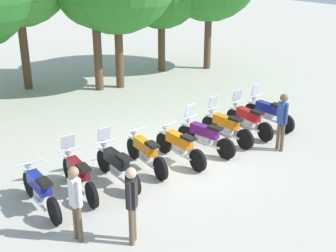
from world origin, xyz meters
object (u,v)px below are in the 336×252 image
Objects in this scene: motorcycle_4 at (179,145)px; person_1 at (282,118)px; motorcycle_2 at (116,164)px; person_2 at (132,200)px; motorcycle_7 at (248,119)px; motorcycle_1 at (78,174)px; motorcycle_8 at (268,112)px; motorcycle_3 at (146,152)px; motorcycle_0 at (40,190)px; person_0 at (76,198)px; motorcycle_6 at (226,126)px; motorcycle_5 at (204,135)px.

motorcycle_4 is 3.24m from person_1.
person_2 is at bearing 157.84° from motorcycle_2.
motorcycle_7 is at bearing -108.37° from person_2.
motorcycle_1 is at bearing 86.76° from motorcycle_2.
person_1 reaches higher than motorcycle_8.
person_2 reaches higher than motorcycle_8.
motorcycle_7 reaches higher than motorcycle_3.
person_0 is at bearing -174.26° from motorcycle_0.
motorcycle_7 is at bearing -90.77° from motorcycle_6.
motorcycle_0 is at bearing 92.96° from motorcycle_8.
person_2 is at bearing 114.98° from motorcycle_6.
motorcycle_2 is 1.00× the size of motorcycle_4.
motorcycle_2 is (2.10, 0.19, 0.01)m from motorcycle_0.
motorcycle_2 is 2.10m from motorcycle_4.
motorcycle_8 is at bearing -81.89° from motorcycle_7.
person_0 reaches higher than motorcycle_6.
motorcycle_2 is at bearing 93.48° from motorcycle_8.
motorcycle_0 is 3.18m from motorcycle_3.
person_1 is (7.21, -0.72, 0.56)m from motorcycle_0.
motorcycle_6 is at bearing 16.33° from person_0.
motorcycle_1 is 1.29× the size of person_0.
person_2 is at bearing -176.07° from motorcycle_1.
motorcycle_6 is 1.82m from person_1.
motorcycle_2 is (1.05, -0.02, 0.00)m from motorcycle_1.
motorcycle_2 is 1.22× the size of person_1.
motorcycle_6 is at bearing -85.92° from motorcycle_0.
motorcycle_8 is 8.57m from person_0.
person_0 is at bearing 8.94° from person_1.
person_2 is at bearing 111.06° from motorcycle_8.
motorcycle_6 is (4.19, 0.56, 0.00)m from motorcycle_2.
person_1 is (0.92, -1.47, 0.55)m from motorcycle_6.
motorcycle_7 is at bearing 14.07° from person_0.
motorcycle_2 is at bearing -89.79° from motorcycle_1.
motorcycle_1 is 6.32m from motorcycle_7.
motorcycle_8 is at bearing -85.41° from motorcycle_4.
motorcycle_4 is at bearing 100.05° from motorcycle_7.
motorcycle_8 reaches higher than motorcycle_0.
person_0 reaches higher than motorcycle_2.
person_0 is 0.95× the size of person_1.
person_1 reaches higher than motorcycle_0.
person_1 reaches higher than person_0.
motorcycle_5 is 2.38m from person_1.
person_2 is (0.91, -0.71, 0.02)m from person_0.
motorcycle_4 is 1.02× the size of motorcycle_5.
motorcycle_7 is (5.24, 0.66, 0.00)m from motorcycle_2.
motorcycle_2 reaches higher than motorcycle_0.
motorcycle_7 is at bearing -83.36° from motorcycle_3.
motorcycle_7 is at bearing -82.66° from motorcycle_1.
motorcycle_1 and motorcycle_2 have the same top height.
person_2 reaches higher than motorcycle_5.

